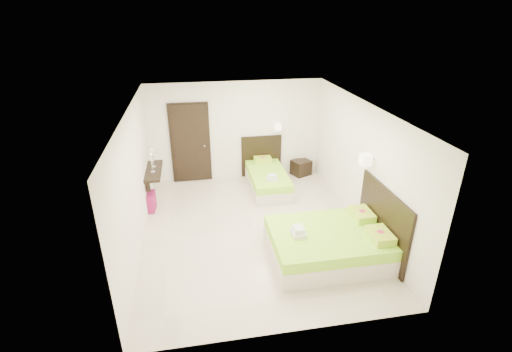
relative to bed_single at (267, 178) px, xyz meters
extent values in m
plane|color=beige|center=(-0.68, -1.92, -0.27)|extent=(5.50, 5.50, 0.00)
cube|color=beige|center=(0.00, -0.08, -0.13)|extent=(0.91, 1.82, 0.29)
cube|color=#87D922|center=(0.00, -0.08, 0.11)|extent=(0.90, 1.80, 0.18)
cube|color=black|center=(0.00, 0.80, 0.29)|extent=(1.09, 0.05, 1.14)
cube|color=#B5DD28|center=(0.00, 0.61, 0.26)|extent=(0.46, 0.31, 0.13)
cylinder|color=#CF3053|center=(0.00, 0.61, 0.33)|extent=(0.11, 0.11, 0.00)
cube|color=silver|center=(0.00, -0.58, 0.24)|extent=(0.27, 0.20, 0.07)
cube|color=silver|center=(0.00, -0.58, 0.31)|extent=(0.20, 0.15, 0.07)
cube|color=white|center=(0.40, 0.65, 1.14)|extent=(0.16, 0.16, 0.18)
cylinder|color=#2D2116|center=(0.40, 0.73, 1.14)|extent=(0.03, 0.16, 0.03)
cube|color=beige|center=(0.51, -3.07, -0.11)|extent=(2.12, 1.59, 0.34)
cube|color=#87D922|center=(0.51, -3.07, 0.17)|extent=(2.10, 1.57, 0.21)
cube|color=black|center=(1.54, -3.07, 0.39)|extent=(0.05, 1.80, 1.32)
cube|color=#B5DD28|center=(1.30, -3.44, 0.35)|extent=(0.36, 0.53, 0.15)
cylinder|color=#CF3053|center=(1.30, -3.44, 0.43)|extent=(0.13, 0.13, 0.00)
cube|color=#B5DD28|center=(1.30, -2.70, 0.35)|extent=(0.36, 0.53, 0.15)
cylinder|color=#CF3053|center=(1.30, -2.70, 0.43)|extent=(0.13, 0.13, 0.00)
cube|color=silver|center=(-0.07, -3.07, 0.32)|extent=(0.23, 0.32, 0.08)
cube|color=silver|center=(-0.07, -3.07, 0.40)|extent=(0.17, 0.24, 0.08)
cube|color=white|center=(1.39, -2.41, 1.37)|extent=(0.19, 0.19, 0.21)
cylinder|color=#2D2116|center=(1.47, -2.41, 1.37)|extent=(0.16, 0.03, 0.03)
cube|color=black|center=(1.09, 0.65, -0.07)|extent=(0.59, 0.57, 0.42)
cube|color=#82114A|center=(-2.98, -0.66, -0.06)|extent=(0.45, 0.45, 0.43)
cube|color=black|center=(-1.88, 0.79, 0.78)|extent=(1.02, 0.06, 2.14)
cube|color=black|center=(-1.88, 0.76, 0.78)|extent=(0.88, 0.04, 2.06)
cylinder|color=silver|center=(-1.53, 0.72, 0.73)|extent=(0.03, 0.10, 0.03)
cube|color=black|center=(-2.76, -0.32, 0.55)|extent=(0.35, 1.20, 0.06)
cube|color=black|center=(-2.87, -0.77, 0.40)|extent=(0.10, 0.04, 0.30)
cube|color=black|center=(-2.87, 0.13, 0.40)|extent=(0.10, 0.04, 0.30)
cylinder|color=silver|center=(-2.76, -0.47, 0.59)|extent=(0.10, 0.10, 0.02)
cylinder|color=silver|center=(-2.76, -0.47, 0.71)|extent=(0.02, 0.02, 0.22)
cone|color=silver|center=(-2.76, -0.47, 0.84)|extent=(0.07, 0.07, 0.04)
cylinder|color=white|center=(-2.76, -0.47, 0.93)|extent=(0.02, 0.02, 0.15)
sphere|color=#FFB23F|center=(-2.76, -0.47, 1.02)|extent=(0.02, 0.02, 0.02)
cylinder|color=silver|center=(-2.76, -0.17, 0.59)|extent=(0.10, 0.10, 0.02)
cylinder|color=silver|center=(-2.76, -0.17, 0.71)|extent=(0.02, 0.02, 0.22)
cone|color=silver|center=(-2.76, -0.17, 0.84)|extent=(0.07, 0.07, 0.04)
cylinder|color=white|center=(-2.76, -0.17, 0.93)|extent=(0.02, 0.02, 0.15)
sphere|color=#FFB23F|center=(-2.76, -0.17, 1.02)|extent=(0.02, 0.02, 0.02)
camera|label=1|loc=(-1.80, -8.45, 4.00)|focal=26.00mm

